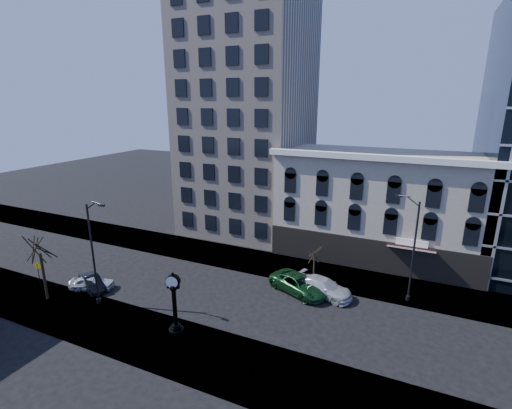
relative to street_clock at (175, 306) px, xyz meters
The scene contains 15 objects.
ground 7.12m from the street_clock, 90.00° to the left, with size 160.00×160.00×0.00m, color black.
sidewalk_far 14.88m from the street_clock, 90.00° to the left, with size 160.00×6.00×0.12m, color gray.
sidewalk_near 2.72m from the street_clock, 90.01° to the right, with size 160.00×6.00×0.12m, color gray.
cream_tower 31.24m from the street_clock, 103.44° to the left, with size 15.90×15.40×42.50m.
victorian_row 25.82m from the street_clock, 62.01° to the left, with size 22.60×11.19×12.50m.
street_clock is the anchor object (origin of this frame).
street_lamp_near 9.64m from the street_clock, behind, with size 2.53×0.53×9.77m.
street_lamp_far 20.88m from the street_clock, 39.72° to the left, with size 2.43×1.12×9.82m.
bare_tree_near 14.14m from the street_clock, behind, with size 4.20×4.20×7.22m.
bare_tree_far 15.24m from the street_clock, 61.56° to the left, with size 2.21×2.21×3.79m.
warning_sign 16.66m from the street_clock, behind, with size 0.83×0.13×2.54m.
car_near_a 12.02m from the street_clock, 168.07° to the left, with size 1.64×4.08×1.39m, color silver.
car_near_b 12.08m from the street_clock, 167.86° to the left, with size 1.42×4.07×1.34m, color black.
car_far_a 12.34m from the street_clock, 56.57° to the left, with size 2.79×6.06×1.68m, color #143F1E.
car_far_b 13.99m from the street_clock, 49.74° to the left, with size 2.26×5.56×1.61m, color silver.
Camera 1 is at (16.12, -27.03, 17.69)m, focal length 26.00 mm.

